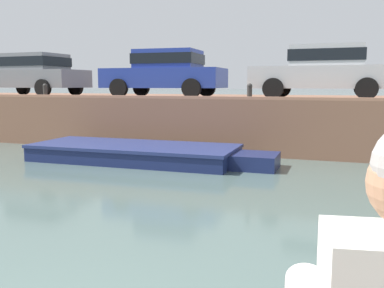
# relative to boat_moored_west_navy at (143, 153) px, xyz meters

# --- Properties ---
(ground_plane) EXTENTS (400.00, 400.00, 0.00)m
(ground_plane) POSITION_rel_boat_moored_west_navy_xyz_m (2.81, -3.42, -0.22)
(ground_plane) COLOR #4C605B
(far_quay_wall) EXTENTS (60.00, 6.00, 1.58)m
(far_quay_wall) POSITION_rel_boat_moored_west_navy_xyz_m (2.81, 4.66, 0.58)
(far_quay_wall) COLOR brown
(far_quay_wall) RESTS_ON ground
(far_wall_coping) EXTENTS (60.00, 0.24, 0.08)m
(far_wall_coping) POSITION_rel_boat_moored_west_navy_xyz_m (2.81, 1.78, 1.41)
(far_wall_coping) COLOR #9F6C52
(far_wall_coping) RESTS_ON far_quay_wall
(boat_moored_west_navy) EXTENTS (6.47, 2.17, 0.44)m
(boat_moored_west_navy) POSITION_rel_boat_moored_west_navy_xyz_m (0.00, 0.00, 0.00)
(boat_moored_west_navy) COLOR navy
(boat_moored_west_navy) RESTS_ON ground
(car_leftmost_grey) EXTENTS (4.23, 2.13, 1.54)m
(car_leftmost_grey) POSITION_rel_boat_moored_west_navy_xyz_m (-6.18, 3.36, 2.21)
(car_leftmost_grey) COLOR slate
(car_leftmost_grey) RESTS_ON far_quay_wall
(car_left_inner_blue) EXTENTS (4.05, 2.09, 1.54)m
(car_left_inner_blue) POSITION_rel_boat_moored_west_navy_xyz_m (-0.76, 3.36, 2.21)
(car_left_inner_blue) COLOR #233893
(car_left_inner_blue) RESTS_ON far_quay_wall
(car_centre_silver) EXTENTS (4.04, 1.89, 1.54)m
(car_centre_silver) POSITION_rel_boat_moored_west_navy_xyz_m (4.26, 3.36, 2.21)
(car_centre_silver) COLOR #B7BABC
(car_centre_silver) RESTS_ON far_quay_wall
(mooring_bollard_west) EXTENTS (0.15, 0.15, 0.45)m
(mooring_bollard_west) POSITION_rel_boat_moored_west_navy_xyz_m (-4.51, 1.91, 1.61)
(mooring_bollard_west) COLOR #2D2B28
(mooring_bollard_west) RESTS_ON far_quay_wall
(mooring_bollard_mid) EXTENTS (0.15, 0.15, 0.45)m
(mooring_bollard_mid) POSITION_rel_boat_moored_west_navy_xyz_m (2.39, 1.91, 1.61)
(mooring_bollard_mid) COLOR #2D2B28
(mooring_bollard_mid) RESTS_ON far_quay_wall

